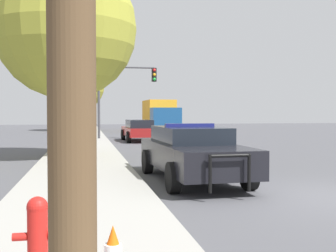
{
  "coord_description": "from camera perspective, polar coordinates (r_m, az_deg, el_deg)",
  "views": [
    {
      "loc": [
        -5.02,
        -8.17,
        1.82
      ],
      "look_at": [
        -0.97,
        12.3,
        1.13
      ],
      "focal_mm": 45.0,
      "sensor_mm": 36.0,
      "label": 1
    }
  ],
  "objects": [
    {
      "name": "ground_plane",
      "position": [
        9.76,
        20.23,
        -8.95
      ],
      "size": [
        110.0,
        110.0,
        0.0
      ],
      "primitive_type": "plane",
      "color": "#4F4F54"
    },
    {
      "name": "sidewalk_left",
      "position": [
        8.36,
        -11.71,
        -10.24
      ],
      "size": [
        3.0,
        110.0,
        0.13
      ],
      "color": "#A3A099",
      "rests_on": "ground_plane"
    },
    {
      "name": "police_car",
      "position": [
        11.2,
        3.23,
        -3.45
      ],
      "size": [
        2.2,
        5.32,
        1.51
      ],
      "rotation": [
        0.0,
        0.0,
        3.18
      ],
      "color": "black",
      "rests_on": "ground_plane"
    },
    {
      "name": "fire_hydrant",
      "position": [
        4.68,
        -17.25,
        -13.72
      ],
      "size": [
        0.5,
        0.22,
        0.82
      ],
      "color": "red",
      "rests_on": "sidewalk_left"
    },
    {
      "name": "traffic_light",
      "position": [
        27.46,
        -6.08,
        5.41
      ],
      "size": [
        3.82,
        0.35,
        4.73
      ],
      "color": "#424247",
      "rests_on": "sidewalk_left"
    },
    {
      "name": "car_background_midblock",
      "position": [
        26.33,
        -3.97,
        -0.51
      ],
      "size": [
        1.97,
        4.57,
        1.34
      ],
      "rotation": [
        0.0,
        0.0,
        0.03
      ],
      "color": "maroon",
      "rests_on": "ground_plane"
    },
    {
      "name": "box_truck",
      "position": [
        39.44,
        -1.1,
        1.58
      ],
      "size": [
        2.75,
        7.66,
        2.94
      ],
      "rotation": [
        0.0,
        0.0,
        3.13
      ],
      "color": "navy",
      "rests_on": "ground_plane"
    },
    {
      "name": "tree_sidewalk_far",
      "position": [
        41.18,
        -11.92,
        5.4
      ],
      "size": [
        4.74,
        4.74,
        6.61
      ],
      "color": "brown",
      "rests_on": "sidewalk_left"
    },
    {
      "name": "tree_sidewalk_near",
      "position": [
        16.8,
        -13.66,
        12.74
      ],
      "size": [
        5.36,
        5.36,
        7.56
      ],
      "color": "brown",
      "rests_on": "sidewalk_left"
    },
    {
      "name": "traffic_cone",
      "position": [
        4.57,
        -7.46,
        -16.3
      ],
      "size": [
        0.34,
        0.34,
        0.52
      ],
      "color": "orange",
      "rests_on": "sidewalk_left"
    }
  ]
}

